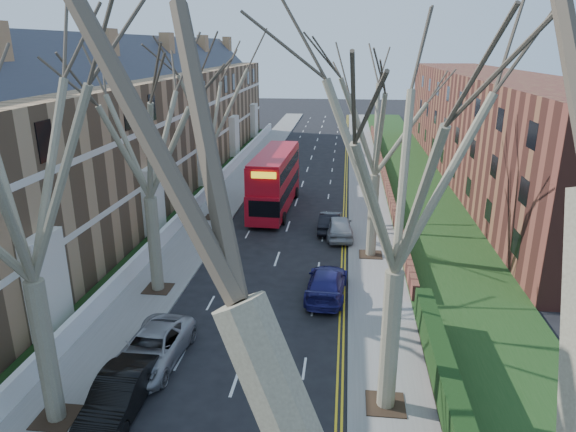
% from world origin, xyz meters
% --- Properties ---
extents(pavement_left, '(3.00, 102.00, 0.12)m').
position_xyz_m(pavement_left, '(-6.00, 39.00, 0.06)').
color(pavement_left, slate).
rests_on(pavement_left, ground).
extents(pavement_right, '(3.00, 102.00, 0.12)m').
position_xyz_m(pavement_right, '(6.00, 39.00, 0.06)').
color(pavement_right, slate).
rests_on(pavement_right, ground).
extents(terrace_left, '(9.70, 78.00, 13.60)m').
position_xyz_m(terrace_left, '(-13.65, 31.00, 5.53)').
color(terrace_left, '#95704C').
rests_on(terrace_left, ground).
extents(flats_right, '(13.97, 54.00, 10.00)m').
position_xyz_m(flats_right, '(17.46, 43.00, 4.98)').
color(flats_right, brown).
rests_on(flats_right, ground).
extents(front_wall_left, '(0.30, 78.00, 1.00)m').
position_xyz_m(front_wall_left, '(-7.65, 31.00, 0.62)').
color(front_wall_left, white).
rests_on(front_wall_left, ground).
extents(grass_verge_right, '(6.00, 102.00, 0.06)m').
position_xyz_m(grass_verge_right, '(10.50, 39.00, 0.15)').
color(grass_verge_right, '#1B3B15').
rests_on(grass_verge_right, ground).
extents(tree_left_mid, '(10.50, 10.50, 14.71)m').
position_xyz_m(tree_left_mid, '(-5.70, 6.00, 9.56)').
color(tree_left_mid, '#706650').
rests_on(tree_left_mid, ground).
extents(tree_left_far, '(10.15, 10.15, 14.22)m').
position_xyz_m(tree_left_far, '(-5.70, 16.00, 9.24)').
color(tree_left_far, '#706650').
rests_on(tree_left_far, ground).
extents(tree_left_dist, '(10.50, 10.50, 14.71)m').
position_xyz_m(tree_left_dist, '(-5.70, 28.00, 9.56)').
color(tree_left_dist, '#706650').
rests_on(tree_left_dist, ground).
extents(tree_right_mid, '(10.50, 10.50, 14.71)m').
position_xyz_m(tree_right_mid, '(5.70, 8.00, 9.56)').
color(tree_right_mid, '#706650').
rests_on(tree_right_mid, ground).
extents(tree_right_far, '(10.15, 10.15, 14.22)m').
position_xyz_m(tree_right_far, '(5.70, 22.00, 9.24)').
color(tree_right_far, '#706650').
rests_on(tree_right_far, ground).
extents(double_decker_bus, '(3.02, 10.82, 4.50)m').
position_xyz_m(double_decker_bus, '(-1.49, 30.86, 2.21)').
color(double_decker_bus, '#A60B19').
rests_on(double_decker_bus, ground).
extents(car_left_mid, '(1.58, 4.39, 1.44)m').
position_xyz_m(car_left_mid, '(-3.70, 6.65, 0.72)').
color(car_left_mid, black).
rests_on(car_left_mid, ground).
extents(car_left_far, '(2.54, 5.06, 1.37)m').
position_xyz_m(car_left_far, '(-3.60, 9.69, 0.69)').
color(car_left_far, '#929397').
rests_on(car_left_far, ground).
extents(car_right_near, '(2.22, 4.96, 1.41)m').
position_xyz_m(car_right_near, '(3.21, 16.49, 0.71)').
color(car_right_near, navy).
rests_on(car_right_near, ground).
extents(car_right_mid, '(2.18, 4.55, 1.50)m').
position_xyz_m(car_right_mid, '(3.67, 25.23, 0.75)').
color(car_right_mid, '#95989D').
rests_on(car_right_mid, ground).
extents(car_right_far, '(1.60, 4.15, 1.35)m').
position_xyz_m(car_right_far, '(3.03, 26.44, 0.67)').
color(car_right_far, black).
rests_on(car_right_far, ground).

